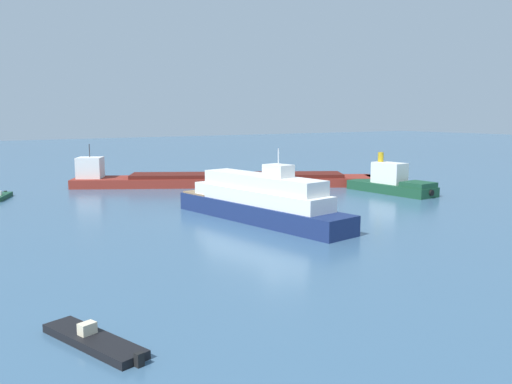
% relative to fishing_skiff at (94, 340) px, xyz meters
% --- Properties ---
extents(fishing_skiff, '(3.10, 6.14, 0.87)m').
position_rel_fishing_skiff_xyz_m(fishing_skiff, '(0.00, 0.00, 0.00)').
color(fishing_skiff, black).
rests_on(fishing_skiff, ground).
extents(white_riverboat, '(6.74, 20.60, 6.79)m').
position_rel_fishing_skiff_xyz_m(white_riverboat, '(20.61, 18.51, 1.66)').
color(white_riverboat, navy).
rests_on(white_riverboat, ground).
extents(tugboat, '(4.25, 12.05, 4.96)m').
position_rel_fishing_skiff_xyz_m(tugboat, '(44.15, 24.24, 1.05)').
color(tugboat, '#19472D').
rests_on(tugboat, ground).
extents(cargo_barge, '(38.42, 25.33, 5.78)m').
position_rel_fishing_skiff_xyz_m(cargo_barge, '(29.43, 41.87, 0.68)').
color(cargo_barge, maroon).
rests_on(cargo_barge, ground).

